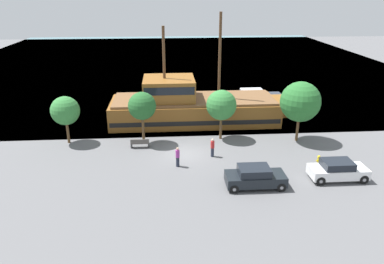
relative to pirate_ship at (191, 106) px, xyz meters
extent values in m
plane|color=#5B5B5E|center=(-1.05, -8.33, -1.68)|extent=(160.00, 160.00, 0.00)
plane|color=slate|center=(-1.05, 35.67, -1.68)|extent=(80.00, 80.00, 0.00)
cube|color=brown|center=(0.30, 0.00, -0.53)|extent=(17.24, 5.97, 2.31)
cube|color=black|center=(0.30, 0.00, -0.87)|extent=(16.89, 6.05, 0.45)
cube|color=brown|center=(9.52, 0.00, -0.18)|extent=(1.40, 3.29, 1.62)
cube|color=brown|center=(0.30, 0.00, 0.75)|extent=(16.55, 5.50, 0.25)
cube|color=brown|center=(-2.29, 0.00, 1.94)|extent=(5.17, 4.78, 2.13)
cube|color=black|center=(-2.29, 0.00, 2.26)|extent=(4.91, 4.84, 0.77)
cylinder|color=#4C331E|center=(2.88, 0.00, 5.16)|extent=(0.28, 0.28, 8.56)
cylinder|color=#4C331E|center=(-2.72, 0.00, 4.52)|extent=(0.28, 0.28, 7.28)
cube|color=#2D333D|center=(8.41, 6.44, -1.18)|extent=(6.55, 2.36, 1.01)
cube|color=silver|center=(7.92, 6.44, -0.35)|extent=(2.62, 1.84, 0.65)
cube|color=black|center=(8.70, 6.44, -0.35)|extent=(0.12, 1.65, 0.52)
cube|color=black|center=(3.53, -14.32, -1.08)|extent=(4.20, 1.84, 0.73)
cube|color=black|center=(3.41, -14.32, -0.44)|extent=(2.18, 1.65, 0.55)
cylinder|color=black|center=(5.19, -15.15, -1.36)|extent=(0.64, 0.22, 0.64)
cylinder|color=gray|center=(5.19, -15.15, -1.36)|extent=(0.24, 0.25, 0.24)
cylinder|color=black|center=(5.19, -13.49, -1.36)|extent=(0.64, 0.22, 0.64)
cylinder|color=gray|center=(5.19, -13.49, -1.36)|extent=(0.24, 0.25, 0.24)
cylinder|color=black|center=(1.88, -15.15, -1.36)|extent=(0.64, 0.22, 0.64)
cylinder|color=gray|center=(1.88, -15.15, -1.36)|extent=(0.24, 0.25, 0.24)
cylinder|color=black|center=(1.88, -13.49, -1.36)|extent=(0.64, 0.22, 0.64)
cylinder|color=gray|center=(1.88, -13.49, -1.36)|extent=(0.24, 0.25, 0.24)
cube|color=white|center=(9.85, -13.70, -1.07)|extent=(4.15, 1.78, 0.71)
cube|color=black|center=(9.72, -13.70, -0.46)|extent=(2.16, 1.60, 0.52)
cylinder|color=black|center=(11.45, -14.50, -1.34)|extent=(0.67, 0.22, 0.67)
cylinder|color=gray|center=(11.45, -14.50, -1.34)|extent=(0.26, 0.25, 0.26)
cylinder|color=black|center=(11.45, -12.90, -1.34)|extent=(0.67, 0.22, 0.67)
cylinder|color=gray|center=(11.45, -12.90, -1.34)|extent=(0.26, 0.25, 0.26)
cylinder|color=black|center=(8.24, -14.50, -1.34)|extent=(0.67, 0.22, 0.67)
cylinder|color=gray|center=(8.24, -14.50, -1.34)|extent=(0.26, 0.25, 0.26)
cylinder|color=black|center=(8.24, -12.90, -1.34)|extent=(0.67, 0.22, 0.67)
cylinder|color=gray|center=(8.24, -12.90, -1.34)|extent=(0.26, 0.25, 0.26)
cylinder|color=yellow|center=(9.44, -11.13, -1.40)|extent=(0.22, 0.22, 0.56)
sphere|color=yellow|center=(9.44, -11.13, -1.04)|extent=(0.25, 0.25, 0.25)
cylinder|color=yellow|center=(9.28, -11.13, -1.37)|extent=(0.10, 0.09, 0.09)
cylinder|color=yellow|center=(9.60, -11.13, -1.37)|extent=(0.10, 0.09, 0.09)
cube|color=#4C4742|center=(-5.02, -6.70, -1.26)|extent=(1.63, 0.45, 0.05)
cube|color=#4C4742|center=(-5.02, -6.89, -1.03)|extent=(1.63, 0.06, 0.40)
cube|color=#2D2D2D|center=(-5.78, -6.70, -1.48)|extent=(0.12, 0.36, 0.40)
cube|color=#2D2D2D|center=(-4.27, -6.70, -1.48)|extent=(0.12, 0.36, 0.40)
cylinder|color=#232838|center=(1.13, -9.05, -1.29)|extent=(0.27, 0.27, 0.78)
cylinder|color=#B22323|center=(1.13, -9.05, -0.59)|extent=(0.32, 0.32, 0.60)
sphere|color=beige|center=(1.13, -9.05, -0.19)|extent=(0.21, 0.21, 0.21)
cylinder|color=#232838|center=(-1.83, -10.71, -1.28)|extent=(0.27, 0.27, 0.79)
cylinder|color=#99338C|center=(-1.83, -10.71, -0.58)|extent=(0.32, 0.32, 0.61)
sphere|color=tan|center=(-1.83, -10.71, -0.17)|extent=(0.21, 0.21, 0.21)
cylinder|color=brown|center=(-11.59, -5.07, -0.69)|extent=(0.24, 0.24, 1.97)
sphere|color=#337A38|center=(-11.59, -5.07, 1.38)|extent=(2.57, 2.57, 2.57)
cylinder|color=brown|center=(-4.75, -5.63, -0.45)|extent=(0.24, 0.24, 2.46)
sphere|color=#235B28|center=(-4.75, -5.63, 1.84)|extent=(2.49, 2.49, 2.49)
cylinder|color=brown|center=(2.40, -5.10, -0.63)|extent=(0.24, 0.24, 2.10)
sphere|color=#337A38|center=(2.40, -5.10, 1.60)|extent=(2.77, 2.77, 2.77)
cylinder|color=brown|center=(9.36, -6.08, -0.58)|extent=(0.24, 0.24, 2.19)
sphere|color=#286B2D|center=(9.36, -6.08, 2.05)|extent=(3.62, 3.62, 3.62)
camera|label=1|loc=(-2.67, -37.45, 11.52)|focal=35.00mm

